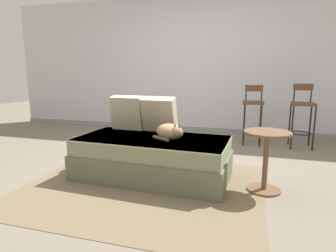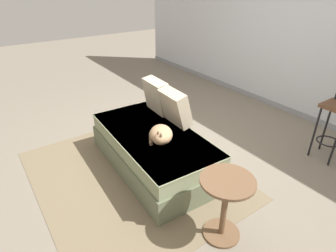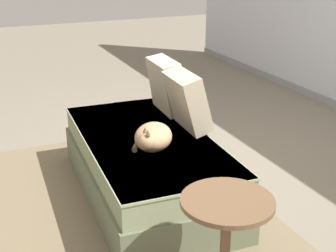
{
  "view_description": "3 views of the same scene",
  "coord_description": "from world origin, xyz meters",
  "px_view_note": "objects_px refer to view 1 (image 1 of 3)",
  "views": [
    {
      "loc": [
        1.01,
        -3.21,
        1.14
      ],
      "look_at": [
        0.15,
        -0.3,
        0.57
      ],
      "focal_mm": 30.0,
      "sensor_mm": 36.0,
      "label": 1
    },
    {
      "loc": [
        2.31,
        -1.81,
        1.99
      ],
      "look_at": [
        0.15,
        -0.3,
        0.57
      ],
      "focal_mm": 30.0,
      "sensor_mm": 36.0,
      "label": 2
    },
    {
      "loc": [
        2.78,
        -1.46,
        1.69
      ],
      "look_at": [
        0.15,
        -0.3,
        0.57
      ],
      "focal_mm": 50.0,
      "sensor_mm": 36.0,
      "label": 3
    }
  ],
  "objects_px": {
    "cat": "(170,132)",
    "side_table": "(266,153)",
    "bar_stool_near_window": "(253,110)",
    "couch": "(152,157)",
    "bar_stool_by_doorway": "(302,112)",
    "throw_pillow_corner": "(128,113)",
    "throw_pillow_middle": "(159,114)"
  },
  "relations": [
    {
      "from": "cat",
      "to": "bar_stool_by_doorway",
      "type": "xyz_separation_m",
      "value": [
        1.57,
        1.88,
        0.02
      ]
    },
    {
      "from": "throw_pillow_corner",
      "to": "bar_stool_near_window",
      "type": "distance_m",
      "value": 2.12
    },
    {
      "from": "bar_stool_by_doorway",
      "to": "throw_pillow_middle",
      "type": "bearing_deg",
      "value": -140.03
    },
    {
      "from": "throw_pillow_corner",
      "to": "side_table",
      "type": "distance_m",
      "value": 1.69
    },
    {
      "from": "bar_stool_near_window",
      "to": "cat",
      "type": "bearing_deg",
      "value": -114.12
    },
    {
      "from": "throw_pillow_middle",
      "to": "couch",
      "type": "bearing_deg",
      "value": -85.33
    },
    {
      "from": "throw_pillow_corner",
      "to": "bar_stool_by_doorway",
      "type": "bearing_deg",
      "value": 33.95
    },
    {
      "from": "cat",
      "to": "side_table",
      "type": "distance_m",
      "value": 0.98
    },
    {
      "from": "throw_pillow_middle",
      "to": "bar_stool_near_window",
      "type": "bearing_deg",
      "value": 54.47
    },
    {
      "from": "cat",
      "to": "couch",
      "type": "bearing_deg",
      "value": 170.17
    },
    {
      "from": "couch",
      "to": "cat",
      "type": "relative_size",
      "value": 4.26
    },
    {
      "from": "throw_pillow_middle",
      "to": "bar_stool_by_doorway",
      "type": "distance_m",
      "value": 2.36
    },
    {
      "from": "side_table",
      "to": "bar_stool_near_window",
      "type": "bearing_deg",
      "value": 93.73
    },
    {
      "from": "throw_pillow_corner",
      "to": "throw_pillow_middle",
      "type": "distance_m",
      "value": 0.41
    },
    {
      "from": "couch",
      "to": "bar_stool_by_doorway",
      "type": "bearing_deg",
      "value": 45.97
    },
    {
      "from": "throw_pillow_corner",
      "to": "side_table",
      "type": "height_order",
      "value": "throw_pillow_corner"
    },
    {
      "from": "bar_stool_near_window",
      "to": "throw_pillow_middle",
      "type": "bearing_deg",
      "value": -125.53
    },
    {
      "from": "bar_stool_by_doorway",
      "to": "throw_pillow_corner",
      "type": "bearing_deg",
      "value": -146.05
    },
    {
      "from": "couch",
      "to": "bar_stool_near_window",
      "type": "bearing_deg",
      "value": 60.19
    },
    {
      "from": "throw_pillow_corner",
      "to": "bar_stool_by_doorway",
      "type": "distance_m",
      "value": 2.68
    },
    {
      "from": "throw_pillow_middle",
      "to": "bar_stool_near_window",
      "type": "distance_m",
      "value": 1.86
    },
    {
      "from": "throw_pillow_corner",
      "to": "side_table",
      "type": "bearing_deg",
      "value": -13.84
    },
    {
      "from": "bar_stool_by_doorway",
      "to": "side_table",
      "type": "xyz_separation_m",
      "value": [
        -0.6,
        -1.89,
        -0.16
      ]
    },
    {
      "from": "bar_stool_near_window",
      "to": "throw_pillow_corner",
      "type": "bearing_deg",
      "value": -135.01
    },
    {
      "from": "throw_pillow_corner",
      "to": "couch",
      "type": "bearing_deg",
      "value": -38.09
    },
    {
      "from": "throw_pillow_middle",
      "to": "side_table",
      "type": "distance_m",
      "value": 1.29
    },
    {
      "from": "cat",
      "to": "bar_stool_near_window",
      "type": "relative_size",
      "value": 0.42
    },
    {
      "from": "throw_pillow_corner",
      "to": "throw_pillow_middle",
      "type": "height_order",
      "value": "same"
    },
    {
      "from": "side_table",
      "to": "couch",
      "type": "bearing_deg",
      "value": 177.41
    },
    {
      "from": "cat",
      "to": "bar_stool_by_doorway",
      "type": "height_order",
      "value": "bar_stool_by_doorway"
    },
    {
      "from": "throw_pillow_corner",
      "to": "throw_pillow_middle",
      "type": "relative_size",
      "value": 1.0
    },
    {
      "from": "bar_stool_near_window",
      "to": "bar_stool_by_doorway",
      "type": "xyz_separation_m",
      "value": [
        0.72,
        -0.0,
        -0.01
      ]
    }
  ]
}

